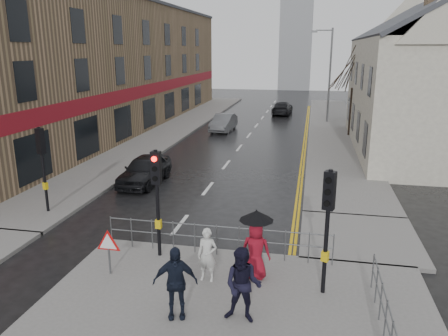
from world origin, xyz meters
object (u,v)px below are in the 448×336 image
at_px(pedestrian_d, 175,282).
at_px(car_mid, 224,123).
at_px(pedestrian_a, 207,255).
at_px(pedestrian_b, 243,285).
at_px(car_parked, 145,170).
at_px(pedestrian_with_umbrella, 256,241).

height_order(pedestrian_d, car_mid, pedestrian_d).
bearing_deg(pedestrian_a, pedestrian_b, -50.70).
bearing_deg(pedestrian_d, pedestrian_b, -9.50).
bearing_deg(car_parked, pedestrian_b, -56.03).
relative_size(pedestrian_a, car_mid, 0.38).
bearing_deg(pedestrian_a, car_parked, 123.38).
relative_size(pedestrian_b, pedestrian_with_umbrella, 0.92).
distance_m(car_parked, car_mid, 14.82).
relative_size(pedestrian_b, car_parked, 0.46).
bearing_deg(pedestrian_a, car_mid, 102.65).
xyz_separation_m(car_parked, car_mid, (0.93, 14.79, -0.02)).
relative_size(pedestrian_with_umbrella, car_parked, 0.50).
distance_m(pedestrian_with_umbrella, car_mid, 23.77).
bearing_deg(car_mid, pedestrian_d, -77.95).
height_order(pedestrian_b, car_parked, pedestrian_b).
xyz_separation_m(pedestrian_with_umbrella, pedestrian_d, (-1.64, -2.22, -0.20)).
xyz_separation_m(pedestrian_b, car_parked, (-6.53, 10.36, -0.38)).
bearing_deg(pedestrian_with_umbrella, car_mid, 103.70).
bearing_deg(pedestrian_with_umbrella, pedestrian_a, -163.03).
height_order(pedestrian_a, car_parked, pedestrian_a).
relative_size(pedestrian_d, car_mid, 0.45).
distance_m(pedestrian_b, pedestrian_with_umbrella, 2.08).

